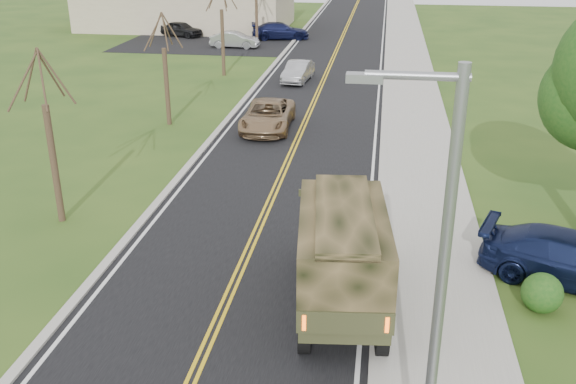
% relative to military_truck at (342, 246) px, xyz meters
% --- Properties ---
extents(road, '(8.00, 120.00, 0.01)m').
position_rel_military_truck_xyz_m(road, '(-3.12, 33.99, -1.79)').
color(road, black).
rests_on(road, ground).
extents(curb_right, '(0.30, 120.00, 0.12)m').
position_rel_military_truck_xyz_m(curb_right, '(1.03, 33.99, -1.73)').
color(curb_right, '#9E998E').
rests_on(curb_right, ground).
extents(sidewalk_right, '(3.20, 120.00, 0.10)m').
position_rel_military_truck_xyz_m(sidewalk_right, '(2.78, 33.99, -1.74)').
color(sidewalk_right, '#9E998E').
rests_on(sidewalk_right, ground).
extents(curb_left, '(0.30, 120.00, 0.10)m').
position_rel_military_truck_xyz_m(curb_left, '(-7.27, 33.99, -1.74)').
color(curb_left, '#9E998E').
rests_on(curb_left, ground).
extents(street_light, '(1.65, 0.22, 8.00)m').
position_rel_military_truck_xyz_m(street_light, '(1.78, -6.51, 2.64)').
color(street_light, gray).
rests_on(street_light, ground).
extents(bare_tree_a, '(1.93, 2.26, 6.08)m').
position_rel_military_truck_xyz_m(bare_tree_a, '(-10.12, 3.99, 0.83)').
color(bare_tree_a, '#38281C').
rests_on(bare_tree_a, ground).
extents(bare_tree_b, '(1.83, 2.14, 5.73)m').
position_rel_military_truck_xyz_m(bare_tree_b, '(-10.12, 15.99, 0.68)').
color(bare_tree_b, '#38281C').
rests_on(bare_tree_b, ground).
extents(bare_tree_c, '(2.04, 2.39, 6.42)m').
position_rel_military_truck_xyz_m(bare_tree_c, '(-10.13, 27.99, 0.98)').
color(bare_tree_c, '#38281C').
rests_on(bare_tree_c, ground).
extents(bare_tree_d, '(1.88, 2.20, 5.91)m').
position_rel_military_truck_xyz_m(bare_tree_d, '(-10.12, 39.99, 0.76)').
color(bare_tree_d, '#38281C').
rests_on(bare_tree_d, ground).
extents(commercial_building, '(25.50, 21.50, 5.65)m').
position_rel_military_truck_xyz_m(commercial_building, '(-19.11, 49.96, 0.89)').
color(commercial_building, tan).
rests_on(commercial_building, ground).
extents(military_truck, '(2.81, 6.47, 3.13)m').
position_rel_military_truck_xyz_m(military_truck, '(0.00, 0.00, 0.00)').
color(military_truck, black).
rests_on(military_truck, ground).
extents(suv_champagne, '(2.51, 5.21, 1.43)m').
position_rel_military_truck_xyz_m(suv_champagne, '(-4.86, 15.91, -1.08)').
color(suv_champagne, '#917452').
rests_on(suv_champagne, ground).
extents(sedan_silver, '(1.82, 4.18, 1.34)m').
position_rel_military_truck_xyz_m(sedan_silver, '(-4.78, 26.85, -1.13)').
color(sedan_silver, '#A3A3A7').
rests_on(sedan_silver, ground).
extents(pickup_navy, '(5.53, 3.67, 1.49)m').
position_rel_military_truck_xyz_m(pickup_navy, '(6.52, 2.20, -1.05)').
color(pickup_navy, '#0F1739').
rests_on(pickup_navy, ground).
extents(lot_car_dark, '(4.47, 3.12, 1.41)m').
position_rel_military_truck_xyz_m(lot_car_dark, '(-18.05, 43.76, -1.09)').
color(lot_car_dark, black).
rests_on(lot_car_dark, ground).
extents(lot_car_silver, '(4.15, 1.54, 1.36)m').
position_rel_military_truck_xyz_m(lot_car_silver, '(-11.79, 38.71, -1.11)').
color(lot_car_silver, '#A4A5A9').
rests_on(lot_car_silver, ground).
extents(lot_car_navy, '(5.53, 3.12, 1.51)m').
position_rel_military_truck_xyz_m(lot_car_navy, '(-8.65, 43.60, -1.04)').
color(lot_car_navy, '#0E1234').
rests_on(lot_car_navy, ground).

